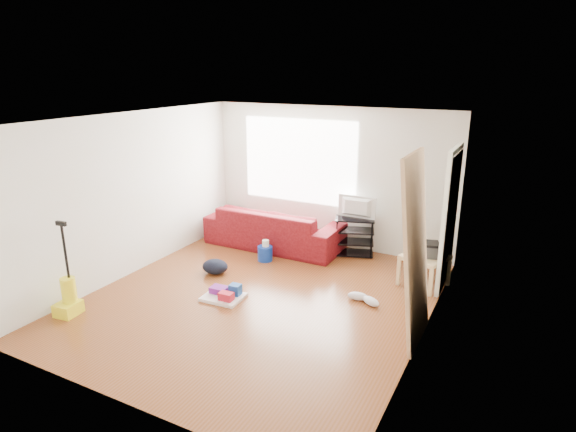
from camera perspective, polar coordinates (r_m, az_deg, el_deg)
The scene contains 13 objects.
room at distance 6.51m, azimuth -2.46°, elevation 0.51°, with size 4.51×5.01×2.51m.
sofa at distance 8.82m, azimuth -1.62°, elevation -3.55°, with size 2.47×0.97×0.72m, color #4B030A.
tv_stand at distance 8.38m, azimuth 7.86°, elevation -2.38°, with size 0.74×0.57×0.66m.
tv at distance 8.23m, azimuth 8.01°, elevation 1.00°, with size 0.67×0.09×0.38m, color black.
side_table at distance 7.41m, azimuth 15.90°, elevation -5.05°, with size 0.73×0.73×0.48m.
printer at distance 7.35m, azimuth 16.02°, elevation -3.78°, with size 0.46×0.40×0.21m.
bucket at distance 8.18m, azimuth -2.72°, elevation -5.27°, with size 0.25×0.25×0.25m, color #0E319A.
toilet_paper at distance 8.12m, azimuth -2.66°, elevation -4.07°, with size 0.12×0.12×0.11m, color white.
cleaning_tray at distance 6.92m, azimuth -7.50°, elevation -9.21°, with size 0.57×0.47×0.20m.
backpack at distance 7.77m, azimuth -8.60°, elevation -6.71°, with size 0.41×0.33×0.23m, color black.
sneakers at distance 6.84m, azimuth 9.02°, elevation -9.65°, with size 0.52×0.26×0.12m.
vacuum at distance 7.01m, azimuth -24.59°, elevation -8.77°, with size 0.30×0.33×1.27m.
door_panel at distance 6.16m, azimuth 14.09°, elevation -13.83°, with size 0.05×0.90×2.25m, color tan.
Camera 1 is at (3.19, -5.25, 3.12)m, focal length 30.00 mm.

